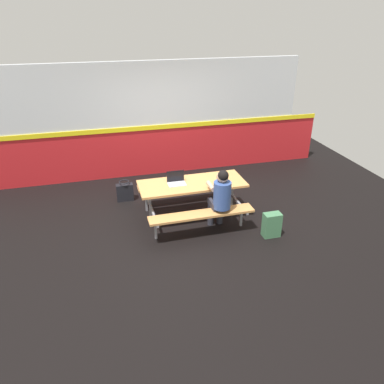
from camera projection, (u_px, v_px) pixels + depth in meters
name	position (u px, v px, depth m)	size (l,w,h in m)	color
ground_plane	(182.00, 220.00, 7.00)	(10.00, 10.00, 0.02)	black
accent_backdrop	(158.00, 122.00, 8.45)	(8.00, 0.14, 2.60)	red
picnic_table_main	(192.00, 191.00, 6.78)	(1.94, 1.57, 0.74)	tan
student_nearer	(221.00, 195.00, 6.33)	(0.36, 0.53, 1.21)	#2D2D38
laptop_silver	(176.00, 181.00, 6.66)	(0.32, 0.22, 0.22)	silver
backpack_dark	(271.00, 225.00, 6.40)	(0.30, 0.22, 0.44)	#3F724C
tote_bag_bright	(125.00, 192.00, 7.61)	(0.34, 0.21, 0.43)	black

